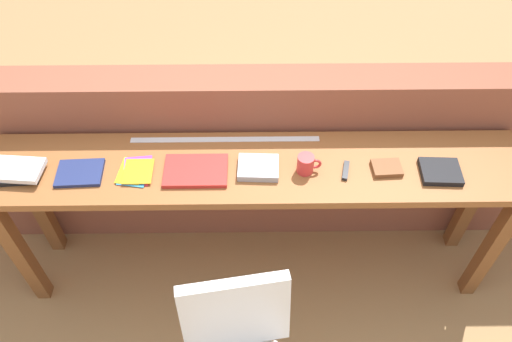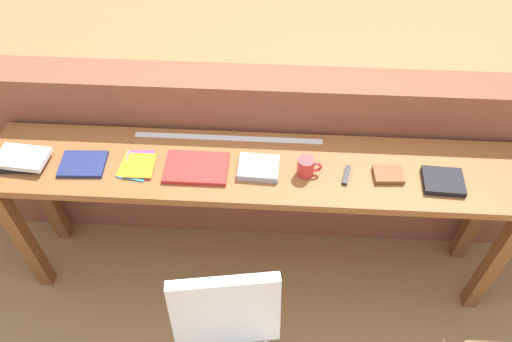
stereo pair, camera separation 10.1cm
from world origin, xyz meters
name	(u,v)px [view 1 (the left image)]	position (x,y,z in m)	size (l,w,h in m)	color
ground_plane	(257,314)	(0.00, 0.00, 0.00)	(40.00, 40.00, 0.00)	#9E7547
brick_wall_back	(255,159)	(0.00, 0.64, 0.56)	(6.00, 0.20, 1.12)	brown
sideboard	(256,185)	(0.00, 0.30, 0.74)	(2.50, 0.44, 0.88)	brown
book_stack_leftmost	(18,171)	(-1.06, 0.26, 0.90)	(0.24, 0.16, 0.05)	black
magazine_cycling	(80,173)	(-0.79, 0.26, 0.89)	(0.20, 0.16, 0.02)	navy
pamphlet_pile_colourful	(136,171)	(-0.54, 0.26, 0.89)	(0.16, 0.19, 0.01)	#E5334C
book_open_centre	(196,171)	(-0.27, 0.26, 0.89)	(0.29, 0.19, 0.02)	red
book_grey_hardcover	(258,168)	(0.01, 0.27, 0.90)	(0.18, 0.15, 0.03)	#9E9EA3
mug	(306,164)	(0.22, 0.27, 0.92)	(0.11, 0.08, 0.09)	red
multitool_folded	(346,171)	(0.40, 0.26, 0.89)	(0.02, 0.11, 0.02)	black
leather_journal_brown	(387,168)	(0.59, 0.27, 0.89)	(0.13, 0.10, 0.02)	brown
book_repair_rightmost	(440,172)	(0.83, 0.24, 0.89)	(0.18, 0.15, 0.03)	black
ruler_metal_back_edge	(225,139)	(-0.15, 0.47, 0.88)	(0.90, 0.03, 0.00)	silver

